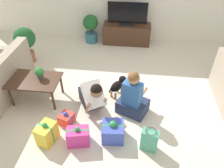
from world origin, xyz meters
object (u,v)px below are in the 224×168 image
at_px(gift_box_c, 66,119).
at_px(gift_bag_a, 149,140).
at_px(tv, 127,15).
at_px(tabletop_plant, 39,72).
at_px(dog, 118,85).
at_px(gift_box_d, 47,133).
at_px(gift_box_b, 113,131).
at_px(coffee_table, 35,82).
at_px(tv_console, 127,34).
at_px(person_kneeling, 92,96).
at_px(potted_plant_back_left, 91,27).
at_px(gift_box_a, 78,136).
at_px(person_sitting, 133,98).
at_px(potted_plant_corner_left, 25,41).

height_order(gift_box_c, gift_bag_a, gift_bag_a).
xyz_separation_m(tv, tabletop_plant, (-1.45, -2.51, -0.20)).
bearing_deg(dog, gift_box_d, 84.34).
distance_m(dog, gift_box_b, 1.11).
bearing_deg(tv, coffee_table, -121.09).
distance_m(gift_box_d, tabletop_plant, 1.18).
xyz_separation_m(tv_console, gift_box_c, (-0.83, -3.12, -0.17)).
bearing_deg(tv, person_kneeling, -99.01).
bearing_deg(potted_plant_back_left, gift_box_c, -87.12).
distance_m(tv, person_kneeling, 2.82).
xyz_separation_m(tv_console, potted_plant_back_left, (-0.99, -0.05, 0.16)).
bearing_deg(gift_box_b, coffee_table, 153.62).
height_order(coffee_table, dog, coffee_table).
bearing_deg(tv, tv_console, 0.00).
relative_size(gift_box_b, tabletop_plant, 1.70).
bearing_deg(dog, coffee_table, 44.68).
xyz_separation_m(gift_box_b, tabletop_plant, (-1.46, 0.84, 0.44)).
bearing_deg(tabletop_plant, tv_console, 59.90).
relative_size(tv_console, gift_box_b, 3.36).
bearing_deg(gift_box_d, person_kneeling, 52.85).
bearing_deg(gift_box_d, dog, 51.73).
bearing_deg(person_kneeling, tv, 50.47).
height_order(gift_box_a, gift_box_d, gift_box_d).
height_order(person_sitting, gift_box_c, person_sitting).
bearing_deg(potted_plant_corner_left, coffee_table, -60.41).
distance_m(gift_box_c, gift_box_d, 0.45).
xyz_separation_m(tv_console, dog, (-0.01, -2.25, -0.03)).
bearing_deg(tabletop_plant, person_sitting, -6.73).
height_order(potted_plant_back_left, person_kneeling, person_kneeling).
xyz_separation_m(dog, gift_bag_a, (0.59, -1.24, -0.04)).
relative_size(potted_plant_corner_left, person_sitting, 0.95).
height_order(tv_console, tv, tv).
distance_m(gift_box_a, gift_box_d, 0.50).
bearing_deg(gift_box_c, gift_box_b, -15.19).
bearing_deg(coffee_table, dog, 12.07).
xyz_separation_m(gift_box_b, gift_box_c, (-0.84, 0.23, -0.05)).
distance_m(person_sitting, tabletop_plant, 1.77).
bearing_deg(person_kneeling, dog, 19.56).
xyz_separation_m(gift_box_d, tabletop_plant, (-0.43, 1.02, 0.42)).
height_order(potted_plant_corner_left, gift_bag_a, potted_plant_corner_left).
bearing_deg(person_sitting, potted_plant_corner_left, -6.19).
bearing_deg(gift_box_a, dog, 67.98).
bearing_deg(gift_box_c, tv, 75.05).
bearing_deg(person_sitting, tv_console, -60.81).
distance_m(coffee_table, tv, 3.03).
xyz_separation_m(person_kneeling, gift_bag_a, (1.02, -0.74, -0.15)).
bearing_deg(dog, tv_console, -57.71).
bearing_deg(tv, potted_plant_corner_left, -151.41).
relative_size(gift_box_a, tabletop_plant, 1.72).
relative_size(person_sitting, dog, 1.98).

